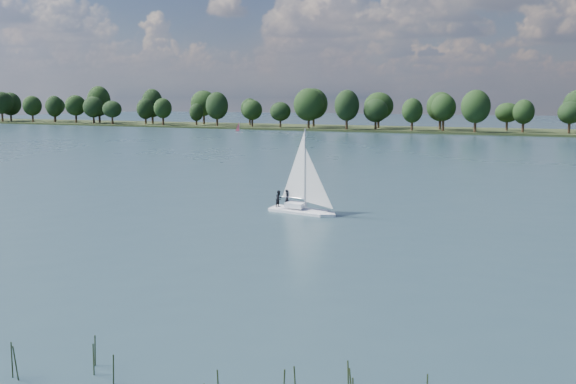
{
  "coord_description": "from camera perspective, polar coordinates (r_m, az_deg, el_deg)",
  "views": [
    {
      "loc": [
        20.18,
        -29.37,
        12.46
      ],
      "look_at": [
        -8.43,
        31.66,
        2.5
      ],
      "focal_mm": 40.0,
      "sensor_mm": 36.0,
      "label": 1
    }
  ],
  "objects": [
    {
      "name": "reeds",
      "position": [
        31.76,
        -22.03,
        -13.65
      ],
      "size": [
        59.49,
        12.04,
        2.11
      ],
      "color": "#283316",
      "rests_on": "ground"
    },
    {
      "name": "dinghy_pink",
      "position": [
        231.03,
        -4.35,
        5.54
      ],
      "size": [
        2.87,
        2.08,
        4.27
      ],
      "rotation": [
        0.0,
        0.0,
        0.43
      ],
      "color": "white",
      "rests_on": "ground"
    },
    {
      "name": "treeline",
      "position": [
        240.32,
        16.57,
        7.04
      ],
      "size": [
        562.49,
        74.19,
        18.73
      ],
      "color": "black",
      "rests_on": "ground"
    },
    {
      "name": "ground",
      "position": [
        131.53,
        16.19,
        2.64
      ],
      "size": [
        700.0,
        700.0,
        0.0
      ],
      "primitive_type": "plane",
      "color": "#233342",
      "rests_on": "ground"
    },
    {
      "name": "pontoon",
      "position": [
        309.94,
        -18.65,
        5.66
      ],
      "size": [
        4.19,
        2.42,
        0.5
      ],
      "primitive_type": "cube",
      "rotation": [
        0.0,
        0.0,
        -0.11
      ],
      "color": "#595B5E",
      "rests_on": "ground"
    },
    {
      "name": "far_shore",
      "position": [
        242.53,
        20.39,
        4.94
      ],
      "size": [
        660.0,
        40.0,
        1.5
      ],
      "primitive_type": "cube",
      "color": "black",
      "rests_on": "ground"
    },
    {
      "name": "sailboat",
      "position": [
        69.38,
        0.98,
        0.31
      ],
      "size": [
        7.54,
        3.13,
        9.63
      ],
      "rotation": [
        0.0,
        0.0,
        -0.15
      ],
      "color": "white",
      "rests_on": "ground"
    }
  ]
}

